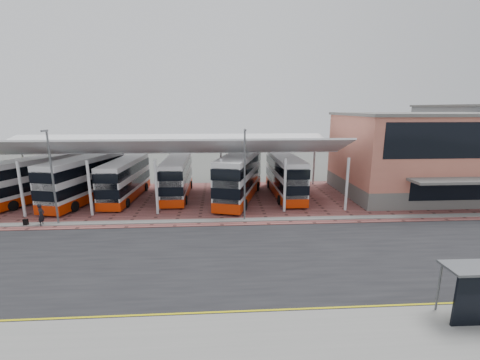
# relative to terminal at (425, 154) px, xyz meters

# --- Properties ---
(ground) EXTENTS (140.00, 140.00, 0.00)m
(ground) POSITION_rel_terminal_xyz_m (-23.00, -13.92, -4.66)
(ground) COLOR #4A4B47
(road) EXTENTS (120.00, 14.00, 0.02)m
(road) POSITION_rel_terminal_xyz_m (-23.00, -14.92, -4.65)
(road) COLOR black
(road) RESTS_ON ground
(forecourt) EXTENTS (72.00, 16.00, 0.06)m
(forecourt) POSITION_rel_terminal_xyz_m (-21.00, -0.92, -4.63)
(forecourt) COLOR brown
(forecourt) RESTS_ON ground
(sidewalk) EXTENTS (120.00, 4.00, 0.14)m
(sidewalk) POSITION_rel_terminal_xyz_m (-23.00, -22.92, -4.59)
(sidewalk) COLOR slate
(sidewalk) RESTS_ON ground
(north_kerb) EXTENTS (120.00, 0.80, 0.14)m
(north_kerb) POSITION_rel_terminal_xyz_m (-23.00, -7.72, -4.59)
(north_kerb) COLOR slate
(north_kerb) RESTS_ON ground
(yellow_line_near) EXTENTS (120.00, 0.12, 0.01)m
(yellow_line_near) POSITION_rel_terminal_xyz_m (-23.00, -20.92, -4.63)
(yellow_line_near) COLOR #BDB20C
(yellow_line_near) RESTS_ON road
(yellow_line_far) EXTENTS (120.00, 0.12, 0.01)m
(yellow_line_far) POSITION_rel_terminal_xyz_m (-23.00, -20.62, -4.63)
(yellow_line_far) COLOR #BDB20C
(yellow_line_far) RESTS_ON road
(canopy) EXTENTS (37.00, 11.63, 7.07)m
(canopy) POSITION_rel_terminal_xyz_m (-29.00, 0.01, 1.14)
(canopy) COLOR silver
(canopy) RESTS_ON ground
(terminal) EXTENTS (18.40, 14.40, 9.25)m
(terminal) POSITION_rel_terminal_xyz_m (0.00, 0.00, 0.00)
(terminal) COLOR #5F5D59
(terminal) RESTS_ON ground
(lamp_west) EXTENTS (0.16, 0.90, 8.07)m
(lamp_west) POSITION_rel_terminal_xyz_m (-37.00, -7.65, -0.30)
(lamp_west) COLOR #56585C
(lamp_west) RESTS_ON ground
(lamp_east) EXTENTS (0.16, 0.90, 8.07)m
(lamp_east) POSITION_rel_terminal_xyz_m (-21.00, -7.65, -0.30)
(lamp_east) COLOR #56585C
(lamp_east) RESTS_ON ground
(bus_0) EXTENTS (6.79, 11.16, 4.56)m
(bus_0) POSITION_rel_terminal_xyz_m (-42.85, 0.09, -2.33)
(bus_0) COLOR silver
(bus_0) RESTS_ON forecourt
(bus_1) EXTENTS (5.21, 11.67, 4.69)m
(bus_1) POSITION_rel_terminal_xyz_m (-37.47, -0.45, -2.27)
(bus_1) COLOR silver
(bus_1) RESTS_ON forecourt
(bus_2) EXTENTS (3.05, 10.51, 4.28)m
(bus_2) POSITION_rel_terminal_xyz_m (-33.37, 0.07, -2.47)
(bus_2) COLOR silver
(bus_2) RESTS_ON forecourt
(bus_3) EXTENTS (2.67, 10.47, 4.31)m
(bus_3) POSITION_rel_terminal_xyz_m (-27.88, 0.75, -2.46)
(bus_3) COLOR silver
(bus_3) RESTS_ON forecourt
(bus_4) EXTENTS (5.94, 12.29, 4.94)m
(bus_4) POSITION_rel_terminal_xyz_m (-21.02, -0.87, -2.14)
(bus_4) COLOR silver
(bus_4) RESTS_ON forecourt
(bus_5) EXTENTS (2.85, 10.96, 4.50)m
(bus_5) POSITION_rel_terminal_xyz_m (-15.85, 0.25, -2.36)
(bus_5) COLOR silver
(bus_5) RESTS_ON forecourt
(pedestrian) EXTENTS (0.46, 0.70, 1.89)m
(pedestrian) POSITION_rel_terminal_xyz_m (-38.18, -7.91, -3.66)
(pedestrian) COLOR black
(pedestrian) RESTS_ON forecourt
(suitcase) EXTENTS (0.35, 0.25, 0.59)m
(suitcase) POSITION_rel_terminal_xyz_m (-39.51, -7.92, -4.30)
(suitcase) COLOR black
(suitcase) RESTS_ON forecourt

